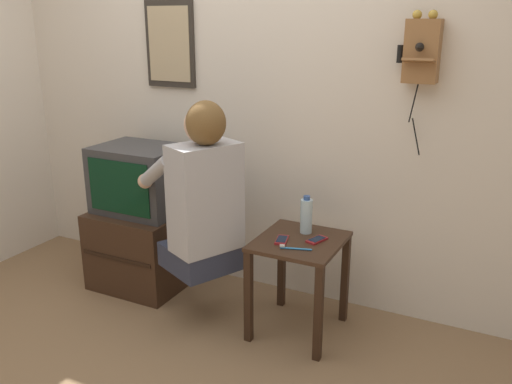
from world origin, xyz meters
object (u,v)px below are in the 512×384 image
object	(u,v)px
wall_phone_antique	(422,51)
cell_phone_held	(282,240)
person	(203,194)
framed_picture	(170,44)
cell_phone_spare	(317,240)
toothbrush	(293,248)
water_bottle	(306,216)
television	(140,179)

from	to	relation	value
wall_phone_antique	cell_phone_held	bearing A→B (deg)	-142.82
person	wall_phone_antique	world-z (taller)	wall_phone_antique
framed_picture	person	bearing A→B (deg)	-45.04
person	cell_phone_held	distance (m)	0.50
cell_phone_held	cell_phone_spare	world-z (taller)	same
cell_phone_held	person	bearing A→B (deg)	-179.68
cell_phone_spare	toothbrush	world-z (taller)	toothbrush
person	framed_picture	distance (m)	1.12
person	water_bottle	bearing A→B (deg)	-35.09
person	toothbrush	bearing A→B (deg)	-61.08
wall_phone_antique	water_bottle	world-z (taller)	wall_phone_antique
cell_phone_held	toothbrush	xyz separation A→B (m)	(0.10, -0.08, 0.00)
person	cell_phone_spare	xyz separation A→B (m)	(0.60, 0.19, -0.23)
toothbrush	cell_phone_held	bearing A→B (deg)	35.50
person	cell_phone_held	size ratio (longest dim) A/B	7.16
framed_picture	water_bottle	bearing A→B (deg)	-15.77
television	toothbrush	bearing A→B (deg)	-11.63
television	cell_phone_held	size ratio (longest dim) A/B	4.08
framed_picture	toothbrush	xyz separation A→B (m)	(1.11, -0.55, -0.98)
water_bottle	cell_phone_held	bearing A→B (deg)	-112.46
person	toothbrush	world-z (taller)	person
cell_phone_spare	toothbrush	size ratio (longest dim) A/B	0.84
framed_picture	cell_phone_held	size ratio (longest dim) A/B	4.01
water_bottle	television	bearing A→B (deg)	-179.54
water_bottle	toothbrush	world-z (taller)	water_bottle
wall_phone_antique	water_bottle	bearing A→B (deg)	-152.40
television	wall_phone_antique	distance (m)	1.85
water_bottle	toothbrush	xyz separation A→B (m)	(0.03, -0.25, -0.09)
wall_phone_antique	framed_picture	world-z (taller)	framed_picture
person	wall_phone_antique	xyz separation A→B (m)	(1.00, 0.54, 0.75)
cell_phone_held	cell_phone_spare	size ratio (longest dim) A/B	0.99
cell_phone_held	toothbrush	bearing A→B (deg)	-51.44
cell_phone_spare	toothbrush	xyz separation A→B (m)	(-0.07, -0.16, 0.00)
person	cell_phone_held	bearing A→B (deg)	-50.23
television	framed_picture	size ratio (longest dim) A/B	1.02
framed_picture	water_bottle	distance (m)	1.43
cell_phone_held	water_bottle	xyz separation A→B (m)	(0.07, 0.17, 0.09)
framed_picture	wall_phone_antique	bearing A→B (deg)	-1.61
person	wall_phone_antique	distance (m)	1.36
cell_phone_held	toothbrush	distance (m)	0.13
wall_phone_antique	television	bearing A→B (deg)	-170.62
cell_phone_spare	water_bottle	distance (m)	0.16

